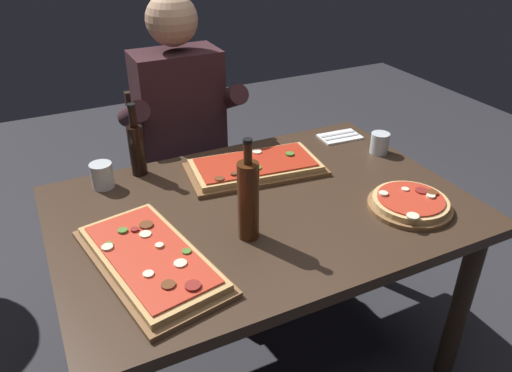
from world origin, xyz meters
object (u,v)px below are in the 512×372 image
Objects in this scene: pizza_rectangular_left at (150,259)px; oil_bottle_amber at (137,147)px; dining_table at (262,228)px; diner_chair at (180,167)px; pizza_round_far at (410,203)px; tumbler_far_side at (102,175)px; seated_diner at (184,129)px; wine_bottle_dark at (248,199)px; pizza_rectangular_front at (255,167)px; tumbler_near_camera at (379,144)px.

pizza_rectangular_left is 0.57m from oil_bottle_amber.
dining_table is 1.61× the size of diner_chair.
pizza_rectangular_left is 2.04× the size of pizza_round_far.
dining_table is at bearing -52.10° from oil_bottle_amber.
tumbler_far_side is at bearing -131.56° from diner_chair.
dining_table is at bearing -87.41° from seated_diner.
wine_bottle_dark is at bearing -94.96° from diner_chair.
diner_chair reaches higher than pizza_rectangular_front.
oil_bottle_amber is 3.00× the size of tumbler_far_side.
pizza_rectangular_front is 0.45m from oil_bottle_amber.
diner_chair is at bearing 57.20° from oil_bottle_amber.
pizza_rectangular_front is at bearing 171.74° from tumbler_near_camera.
oil_bottle_amber reaches higher than pizza_rectangular_left.
tumbler_far_side reaches higher than pizza_round_far.
tumbler_far_side is (-0.91, 0.61, 0.03)m from pizza_round_far.
pizza_round_far is 0.21× the size of seated_diner.
dining_table is 1.05× the size of seated_diner.
dining_table is 0.30m from wine_bottle_dark.
pizza_rectangular_front is 1.92× the size of pizza_round_far.
wine_bottle_dark is (-0.56, 0.10, 0.11)m from pizza_round_far.
dining_table is 0.51m from pizza_round_far.
wine_bottle_dark reaches higher than oil_bottle_amber.
pizza_round_far is at bearing -64.00° from seated_diner.
pizza_rectangular_left is 2.06× the size of oil_bottle_amber.
wine_bottle_dark is (-0.12, -0.14, 0.23)m from dining_table.
pizza_round_far is at bearing -66.53° from diner_chair.
dining_table is at bearing -38.40° from tumbler_far_side.
seated_diner is (-0.03, 0.74, 0.10)m from dining_table.
diner_chair is at bearing 85.04° from wine_bottle_dark.
tumbler_far_side is at bearing -139.63° from seated_diner.
pizza_rectangular_front is at bearing 35.71° from pizza_rectangular_left.
tumbler_far_side is (-0.03, 0.51, 0.03)m from pizza_rectangular_left.
pizza_round_far is 0.85× the size of wine_bottle_dark.
pizza_round_far is at bearing -33.80° from tumbler_far_side.
pizza_round_far is at bearing -52.74° from pizza_rectangular_front.
pizza_rectangular_left is 6.17× the size of tumbler_far_side.
dining_table is 0.87m from diner_chair.
tumbler_far_side is 0.57m from seated_diner.
wine_bottle_dark is 1.07m from diner_chair.
diner_chair is (0.29, 0.44, -0.36)m from oil_bottle_amber.
tumbler_far_side is (-0.55, 0.14, 0.03)m from pizza_rectangular_front.
seated_diner is at bearing 84.36° from wine_bottle_dark.
seated_diner reaches higher than pizza_round_far.
dining_table is 0.27m from pizza_rectangular_front.
tumbler_near_camera is at bearing -47.17° from diner_chair.
tumbler_far_side reaches higher than tumbler_near_camera.
wine_bottle_dark is at bearing -55.92° from tumbler_far_side.
pizza_rectangular_front and pizza_round_far have the same top height.
oil_bottle_amber reaches higher than pizza_rectangular_front.
pizza_rectangular_left is 1.11m from diner_chair.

